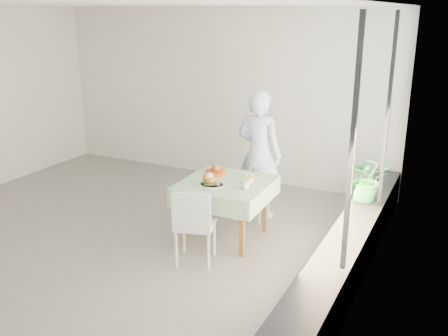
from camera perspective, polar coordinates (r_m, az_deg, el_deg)
The scene contains 15 objects.
floor at distance 6.75m, azimuth -10.21°, elevation -6.63°, with size 6.00×6.00×0.00m, color slate.
ceiling at distance 6.18m, azimuth -11.66°, elevation 17.82°, with size 6.00×6.00×0.00m, color white.
wall_back at distance 8.41m, azimuth -0.52°, elevation 8.39°, with size 6.00×0.02×2.80m, color white.
wall_right at distance 5.13m, azimuth 16.96°, elevation 1.74°, with size 0.02×5.00×2.80m, color white.
window_pane at distance 5.08m, azimuth 16.88°, elevation 4.50°, with size 0.01×4.80×2.18m, color #D1E0F9.
window_ledge at distance 5.57m, azimuth 13.87°, elevation -9.45°, with size 0.40×4.80×0.50m, color black.
cafe_table at distance 6.17m, azimuth 0.21°, elevation -4.06°, with size 1.07×1.07×0.74m.
chair_far at distance 6.89m, azimuth 3.09°, elevation -3.48°, with size 0.46×0.46×0.86m.
chair_near at distance 5.67m, azimuth -3.30°, elevation -8.15°, with size 0.53×0.53×0.89m.
diner at distance 6.76m, azimuth 4.02°, elevation 1.59°, with size 0.64×0.42×1.76m, color #98BFF3.
main_dish at distance 5.94m, azimuth -1.55°, elevation -1.52°, with size 0.30×0.30×0.15m.
juice_cup_orange at distance 6.01m, azimuth 2.99°, elevation -1.24°, with size 0.09×0.09×0.25m.
juice_cup_lemonade at distance 5.81m, azimuth 2.49°, elevation -1.86°, with size 0.10×0.10×0.27m.
second_dish at distance 6.35m, azimuth -0.94°, elevation -0.37°, with size 0.27×0.27×0.13m.
potted_plant at distance 6.31m, azimuth 16.06°, elevation -1.15°, with size 0.51×0.45×0.57m, color #257034.
Camera 1 is at (3.77, -4.90, 2.72)m, focal length 40.00 mm.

